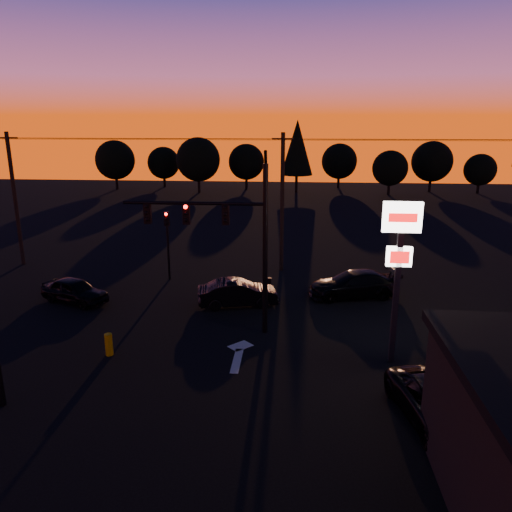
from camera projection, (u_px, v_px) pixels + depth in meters
The scene contains 22 objects.
ground at pixel (222, 372), 20.21m from camera, with size 120.00×120.00×0.00m, color black.
lane_arrow at pixel (239, 353), 21.77m from camera, with size 1.20×3.10×0.01m.
traffic_signal_mast at pixel (230, 231), 22.70m from camera, with size 6.79×0.52×8.58m.
secondary_signal at pixel (167, 235), 30.81m from camera, with size 0.30×0.31×4.35m.
pylon_sign at pixel (400, 249), 19.78m from camera, with size 1.50×0.28×6.80m.
utility_pole_0 at pixel (15, 199), 33.57m from camera, with size 1.40×0.26×9.00m.
utility_pole_1 at pixel (282, 202), 32.23m from camera, with size 1.40×0.26×9.00m.
power_wires at pixel (283, 139), 31.15m from camera, with size 36.00×1.22×0.07m.
bollard at pixel (109, 344), 21.51m from camera, with size 0.33×0.33×0.98m, color #BC9300.
tree_0 at pixel (115, 160), 68.70m from camera, with size 5.36×5.36×6.74m.
tree_1 at pixel (164, 163), 71.30m from camera, with size 4.54×4.54×5.71m.
tree_2 at pixel (198, 160), 65.80m from camera, with size 5.77×5.78×7.26m.
tree_3 at pixel (246, 162), 69.36m from camera, with size 4.95×4.95×6.22m.
tree_4 at pixel (297, 147), 65.37m from camera, with size 4.18×4.18×9.50m.
tree_5 at pixel (339, 161), 70.31m from camera, with size 4.95×4.95×6.22m.
tree_6 at pixel (390, 168), 64.20m from camera, with size 4.54×4.54×5.71m.
tree_7 at pixel (432, 162), 66.46m from camera, with size 5.36×5.36×6.74m.
tree_8 at pixel (480, 170), 65.31m from camera, with size 4.12×4.12×5.19m.
car_left at pixel (75, 291), 27.58m from camera, with size 1.60×3.98×1.36m, color black.
car_mid at pixel (238, 293), 27.09m from camera, with size 1.52×4.35×1.43m, color black.
car_right at pixel (353, 284), 28.42m from camera, with size 2.09×5.13×1.49m, color black.
suv_parked at pixel (438, 405), 16.74m from camera, with size 2.20×4.77×1.32m, color black.
Camera 1 is at (2.79, -18.00, 10.03)m, focal length 35.00 mm.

